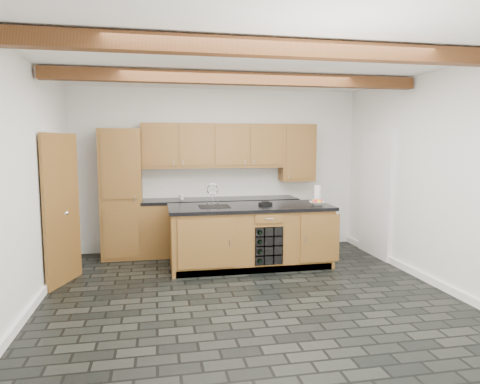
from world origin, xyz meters
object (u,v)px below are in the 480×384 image
(island, at_px, (251,236))
(paper_towel, at_px, (318,194))
(kitchen_scale, at_px, (265,203))
(fruit_bowl, at_px, (317,203))

(island, distance_m, paper_towel, 1.27)
(island, relative_size, kitchen_scale, 11.64)
(island, relative_size, fruit_bowl, 11.07)
(paper_towel, bearing_deg, kitchen_scale, -172.69)
(paper_towel, bearing_deg, island, -173.85)
(island, height_order, kitchen_scale, kitchen_scale)
(island, relative_size, paper_towel, 9.05)
(kitchen_scale, distance_m, fruit_bowl, 0.79)
(island, bearing_deg, paper_towel, 6.15)
(island, height_order, paper_towel, paper_towel)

